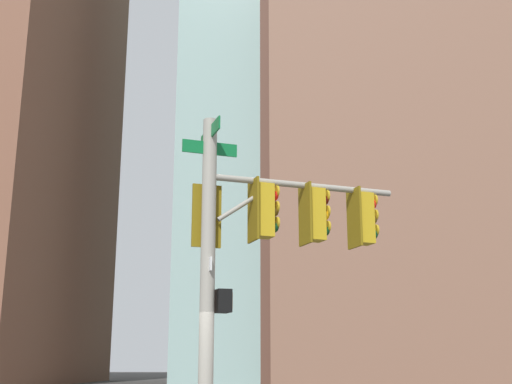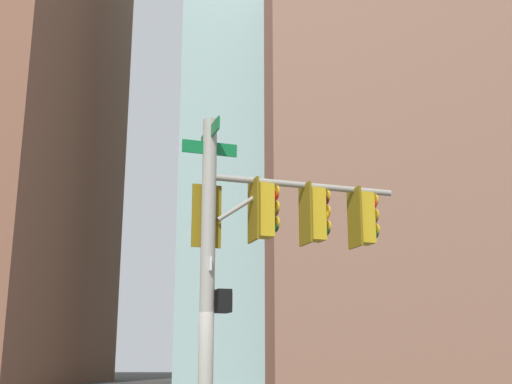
% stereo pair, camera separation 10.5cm
% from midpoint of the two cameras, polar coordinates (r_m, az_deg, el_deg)
% --- Properties ---
extents(signal_pole_assembly, '(2.15, 3.91, 6.02)m').
position_cam_midpoint_polar(signal_pole_assembly, '(12.13, 0.55, -3.89)').
color(signal_pole_assembly, '#9E998C').
rests_on(signal_pole_assembly, ground_plane).
extents(building_brick_nearside, '(20.73, 15.18, 59.65)m').
position_cam_midpoint_polar(building_brick_nearside, '(62.80, 8.57, 12.41)').
color(building_brick_nearside, brown).
rests_on(building_brick_nearside, ground_plane).
extents(building_brick_midblock, '(22.27, 18.28, 46.06)m').
position_cam_midpoint_polar(building_brick_midblock, '(58.93, 11.20, 7.14)').
color(building_brick_midblock, '#845B47').
rests_on(building_brick_midblock, ground_plane).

